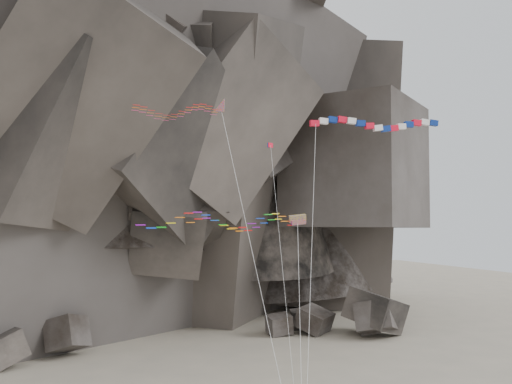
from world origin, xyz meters
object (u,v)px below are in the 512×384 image
banner_kite (376,125)px  pennant_kite (276,201)px  delta_kite (174,111)px  parafoil_kite (218,221)px

banner_kite → pennant_kite: banner_kite is taller
delta_kite → banner_kite: size_ratio=1.07×
parafoil_kite → banner_kite: bearing=13.2°
banner_kite → parafoil_kite: (-14.75, 0.95, -8.33)m
parafoil_kite → pennant_kite: size_ratio=0.75×
banner_kite → parafoil_kite: 16.97m
delta_kite → parafoil_kite: size_ratio=1.58×
delta_kite → banner_kite: (16.44, -6.36, -0.91)m
delta_kite → parafoil_kite: delta_kite is taller
parafoil_kite → pennant_kite: (4.31, -1.36, 1.53)m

